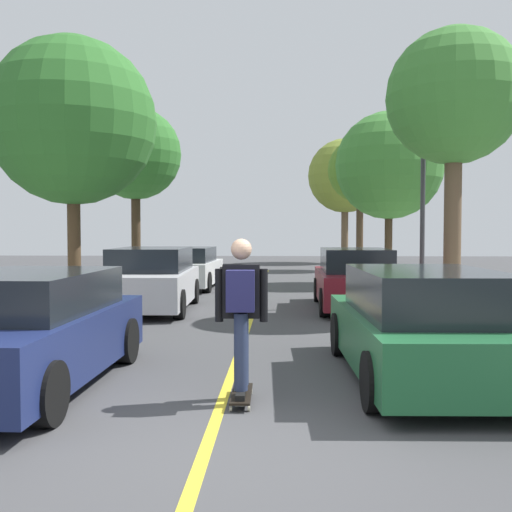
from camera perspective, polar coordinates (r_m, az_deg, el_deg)
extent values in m
plane|color=#424244|center=(5.53, -4.69, -17.56)|extent=(80.00, 80.00, 0.00)
cube|color=gold|center=(9.37, -1.63, -9.20)|extent=(0.12, 39.20, 0.01)
cube|color=navy|center=(7.77, -21.36, -7.75)|extent=(1.92, 4.20, 0.72)
cube|color=black|center=(7.78, -21.11, -3.24)|extent=(1.68, 2.59, 0.49)
cylinder|color=black|center=(6.23, -19.31, -12.30)|extent=(0.23, 0.64, 0.64)
cylinder|color=black|center=(8.79, -12.30, -7.92)|extent=(0.23, 0.64, 0.64)
cylinder|color=black|center=(9.41, -22.66, -7.37)|extent=(0.23, 0.64, 0.64)
cube|color=#B7B7BC|center=(14.39, -10.06, -2.93)|extent=(2.02, 4.24, 0.76)
cube|color=black|center=(14.57, -9.92, -0.29)|extent=(1.74, 2.78, 0.54)
cylinder|color=black|center=(12.91, -7.34, -4.59)|extent=(0.24, 0.65, 0.64)
cylinder|color=black|center=(13.26, -14.89, -4.47)|extent=(0.24, 0.65, 0.64)
cylinder|color=black|center=(15.65, -5.97, -3.36)|extent=(0.24, 0.65, 0.64)
cylinder|color=black|center=(15.94, -12.25, -3.30)|extent=(0.24, 0.65, 0.64)
cube|color=white|center=(19.72, -6.65, -1.55)|extent=(2.02, 4.06, 0.71)
cube|color=black|center=(19.60, -6.71, 0.15)|extent=(1.74, 2.49, 0.47)
cylinder|color=black|center=(18.30, -4.70, -2.52)|extent=(0.24, 0.65, 0.64)
cylinder|color=black|center=(18.66, -10.08, -2.46)|extent=(0.24, 0.65, 0.64)
cylinder|color=black|center=(20.87, -3.59, -1.91)|extent=(0.24, 0.65, 0.64)
cylinder|color=black|center=(21.18, -8.33, -1.87)|extent=(0.24, 0.65, 0.64)
cube|color=#1E5B33|center=(7.96, 15.61, -7.61)|extent=(1.97, 4.30, 0.67)
cube|color=black|center=(7.71, 15.97, -3.33)|extent=(1.71, 2.74, 0.56)
cylinder|color=black|center=(9.21, 8.02, -7.42)|extent=(0.24, 0.65, 0.64)
cylinder|color=black|center=(9.58, 18.46, -7.14)|extent=(0.24, 0.65, 0.64)
cylinder|color=black|center=(6.45, 11.26, -11.70)|extent=(0.24, 0.65, 0.64)
cube|color=maroon|center=(14.64, 9.48, -2.89)|extent=(1.83, 4.28, 0.73)
cube|color=black|center=(14.67, 9.46, -0.38)|extent=(1.59, 2.51, 0.55)
cylinder|color=black|center=(16.01, 5.97, -3.23)|extent=(0.23, 0.64, 0.64)
cylinder|color=black|center=(16.18, 11.83, -3.21)|extent=(0.23, 0.64, 0.64)
cylinder|color=black|center=(13.18, 6.57, -4.44)|extent=(0.23, 0.64, 0.64)
cylinder|color=black|center=(13.38, 13.67, -4.39)|extent=(0.23, 0.64, 0.64)
cylinder|color=#4C3823|center=(15.22, -16.99, 1.71)|extent=(0.32, 0.32, 3.18)
sphere|color=#2D6B28|center=(15.45, -17.12, 12.20)|extent=(4.04, 4.04, 4.04)
cylinder|color=#3D2D1E|center=(21.20, -11.40, 2.34)|extent=(0.32, 0.32, 3.48)
sphere|color=#2D6B28|center=(21.37, -11.46, 9.56)|extent=(3.18, 3.18, 3.18)
cylinder|color=brown|center=(13.75, 18.27, 2.97)|extent=(0.37, 0.37, 3.83)
sphere|color=#3D7F33|center=(14.06, 18.42, 14.28)|extent=(2.95, 2.95, 2.95)
cylinder|color=#3D2D1E|center=(21.33, 12.54, 1.33)|extent=(0.27, 0.27, 2.74)
sphere|color=#3D7F33|center=(21.45, 12.61, 8.44)|extent=(3.74, 3.74, 3.74)
cylinder|color=#3D2D1E|center=(28.88, 9.88, 2.65)|extent=(0.33, 0.33, 3.78)
sphere|color=#4C7A23|center=(29.02, 9.92, 8.10)|extent=(3.07, 3.07, 3.07)
cylinder|color=brown|center=(35.51, 8.48, 2.67)|extent=(0.41, 0.41, 3.86)
sphere|color=olive|center=(35.66, 8.51, 7.60)|extent=(4.33, 4.33, 4.33)
cylinder|color=#B2140F|center=(11.43, -21.45, -5.17)|extent=(0.20, 0.20, 0.55)
sphere|color=#B2140F|center=(11.39, -21.47, -3.49)|extent=(0.18, 0.18, 0.18)
cylinder|color=#38383D|center=(15.59, 15.65, 5.95)|extent=(0.12, 0.12, 5.47)
cube|color=#EAE5C6|center=(16.03, 15.77, 16.19)|extent=(0.36, 0.24, 0.20)
cube|color=black|center=(6.75, -1.40, -13.02)|extent=(0.23, 0.84, 0.02)
cylinder|color=beige|center=(7.10, -2.04, -12.78)|extent=(0.03, 0.06, 0.06)
cylinder|color=beige|center=(7.09, -0.47, -12.80)|extent=(0.03, 0.06, 0.06)
cylinder|color=beige|center=(6.45, -2.42, -14.36)|extent=(0.03, 0.06, 0.06)
cylinder|color=beige|center=(6.44, -0.68, -14.38)|extent=(0.03, 0.06, 0.06)
cube|color=#99999E|center=(7.08, -1.26, -12.48)|extent=(0.10, 0.04, 0.02)
cube|color=#99999E|center=(6.43, -1.55, -14.03)|extent=(0.10, 0.04, 0.02)
cube|color=black|center=(6.95, -1.31, -12.20)|extent=(0.10, 0.26, 0.06)
cube|color=black|center=(6.53, -1.50, -13.18)|extent=(0.10, 0.26, 0.06)
cylinder|color=#283351|center=(6.75, -1.35, -8.73)|extent=(0.15, 0.15, 0.84)
cylinder|color=#283351|center=(6.52, -1.46, -9.14)|extent=(0.15, 0.15, 0.84)
cube|color=black|center=(6.54, -1.41, -3.35)|extent=(0.40, 0.23, 0.58)
sphere|color=tan|center=(6.51, -1.41, 0.66)|extent=(0.23, 0.23, 0.23)
cylinder|color=black|center=(6.56, -3.55, -3.76)|extent=(0.09, 0.09, 0.58)
cylinder|color=black|center=(6.54, 0.74, -3.77)|extent=(0.09, 0.09, 0.58)
cube|color=#1E1E4C|center=(6.34, -1.50, -3.35)|extent=(0.30, 0.18, 0.44)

